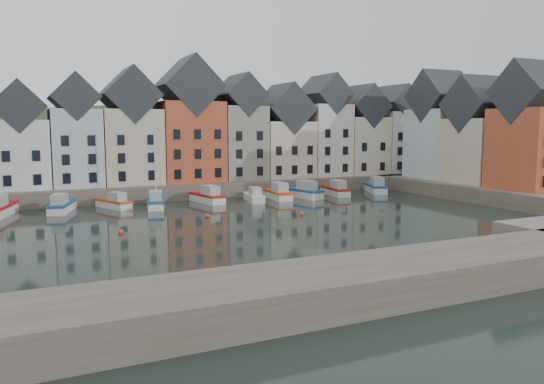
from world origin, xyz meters
TOP-DOWN VIEW (x-y plane):
  - ground at (0.00, 0.00)m, footprint 260.00×260.00m
  - far_quay at (0.00, 30.00)m, footprint 90.00×16.00m
  - right_quay at (37.00, 3.00)m, footprint 14.00×54.00m
  - near_wall at (-10.00, -22.00)m, footprint 50.00×6.00m
  - hillside at (0.02, 56.00)m, footprint 153.60×70.40m
  - far_terrace at (3.21, 28.00)m, footprint 72.37×8.16m
  - right_terrace at (36.00, 8.07)m, footprint 8.30×24.25m
  - mooring_buoys at (-4.00, 5.33)m, footprint 20.50×5.50m
  - boat_a at (-24.36, 19.05)m, footprint 3.92×7.28m
  - boat_b at (-18.03, 18.66)m, footprint 3.71×6.55m
  - boat_c at (-12.03, 19.16)m, footprint 3.85×5.95m
  - boat_d at (-7.45, 17.24)m, footprint 3.32×6.52m
  - boat_e at (-0.32, 18.98)m, footprint 3.24×6.78m
  - boat_f at (5.49, 17.15)m, footprint 2.72×5.86m
  - boat_g at (9.35, 18.05)m, footprint 2.57×6.82m
  - boat_h at (13.21, 17.98)m, footprint 3.60×7.29m
  - boat_i at (18.72, 18.20)m, footprint 2.76×6.61m
  - boat_j at (26.06, 18.67)m, footprint 4.39×7.03m

SIDE VIEW (x-z plane):
  - hillside at x=0.02m, z-range -49.96..14.04m
  - ground at x=0.00m, z-range 0.00..0.00m
  - mooring_buoys at x=-4.00m, z-range -0.10..0.40m
  - boat_f at x=5.49m, z-range -0.44..1.73m
  - boat_c at x=-12.03m, z-range -0.44..1.75m
  - boat_b at x=-18.03m, z-range -0.49..1.92m
  - boat_i at x=18.72m, z-range -0.50..1.96m
  - boat_e at x=-0.32m, z-range -0.51..1.99m
  - boat_g at x=9.35m, z-range -0.52..2.05m
  - boat_j at x=26.06m, z-range -0.52..2.06m
  - boat_d at x=-7.45m, z-range -5.20..6.75m
  - boat_a at x=-24.36m, z-range -0.54..2.13m
  - boat_h at x=13.21m, z-range -0.54..2.14m
  - far_quay at x=0.00m, z-range 0.00..2.00m
  - right_quay at x=37.00m, z-range 0.00..2.00m
  - near_wall at x=-10.00m, z-range 0.00..2.00m
  - far_terrace at x=3.21m, z-range -0.01..17.76m
  - right_terrace at x=36.00m, z-range 0.73..17.10m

